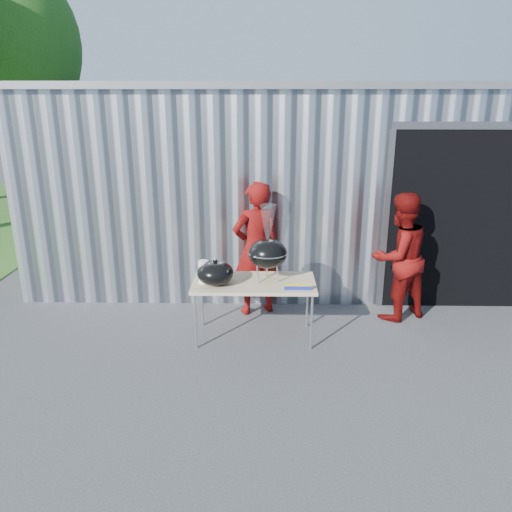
{
  "coord_description": "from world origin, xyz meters",
  "views": [
    {
      "loc": [
        0.39,
        -5.07,
        2.92
      ],
      "look_at": [
        0.28,
        0.73,
        1.05
      ],
      "focal_mm": 35.0,
      "sensor_mm": 36.0,
      "label": 1
    }
  ],
  "objects_px": {
    "folding_table": "(254,284)",
    "person_cook": "(256,249)",
    "kettle_grill": "(268,248)",
    "person_bystander": "(399,257)"
  },
  "relations": [
    {
      "from": "kettle_grill",
      "to": "person_cook",
      "type": "relative_size",
      "value": 0.51
    },
    {
      "from": "kettle_grill",
      "to": "folding_table",
      "type": "bearing_deg",
      "value": -164.2
    },
    {
      "from": "folding_table",
      "to": "person_cook",
      "type": "distance_m",
      "value": 0.81
    },
    {
      "from": "person_cook",
      "to": "person_bystander",
      "type": "relative_size",
      "value": 1.07
    },
    {
      "from": "folding_table",
      "to": "person_cook",
      "type": "height_order",
      "value": "person_cook"
    },
    {
      "from": "folding_table",
      "to": "person_cook",
      "type": "relative_size",
      "value": 0.81
    },
    {
      "from": "folding_table",
      "to": "person_cook",
      "type": "bearing_deg",
      "value": 89.0
    },
    {
      "from": "person_cook",
      "to": "person_bystander",
      "type": "height_order",
      "value": "person_cook"
    },
    {
      "from": "folding_table",
      "to": "person_bystander",
      "type": "bearing_deg",
      "value": 18.54
    },
    {
      "from": "kettle_grill",
      "to": "person_cook",
      "type": "xyz_separation_m",
      "value": [
        -0.15,
        0.74,
        -0.24
      ]
    }
  ]
}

